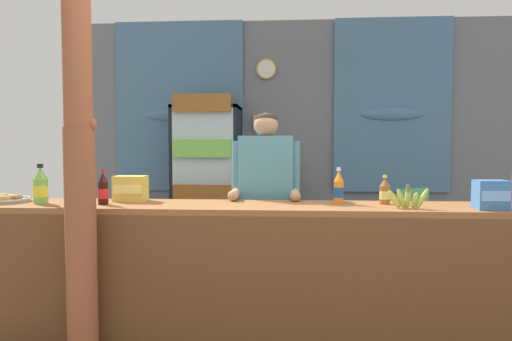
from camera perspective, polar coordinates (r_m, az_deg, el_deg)
ground_plane at (r=4.13m, az=3.38°, el=-15.43°), size 8.15×8.15×0.00m
back_wall_curtained at (r=5.84m, az=3.48°, el=4.93°), size 5.67×0.22×2.90m
stall_counter at (r=3.07m, az=0.91°, el=-10.89°), size 4.10×0.55×0.91m
timber_post at (r=2.97m, az=-21.47°, el=3.98°), size 0.21×0.19×2.86m
drink_fridge at (r=5.45m, az=-6.21°, el=0.33°), size 0.78×0.70×1.90m
bottle_shelf_rack at (r=5.54m, az=1.93°, el=-4.35°), size 0.48×0.28×1.13m
plastic_lawn_chair at (r=5.24m, az=18.19°, el=-6.03°), size 0.60×0.60×0.86m
shopkeeper at (r=3.56m, az=1.24°, el=-2.09°), size 0.54×0.42×1.57m
soda_bottle_lime_soda at (r=3.50m, az=-25.55°, el=-1.88°), size 0.10×0.10×0.28m
soda_bottle_orange_soda at (r=3.22m, az=10.39°, el=-2.22°), size 0.07×0.07×0.25m
soda_bottle_iced_tea at (r=3.27m, az=15.96°, el=-2.60°), size 0.07×0.07×0.20m
soda_bottle_cola at (r=3.29m, az=-18.75°, el=-2.29°), size 0.07×0.07×0.25m
snack_box_biscuit at (r=3.25m, az=27.55°, el=-2.75°), size 0.19×0.14×0.19m
snack_box_instant_noodle at (r=3.45m, az=-15.56°, el=-2.20°), size 0.23×0.15×0.18m
pastry_tray at (r=3.74m, az=-29.31°, el=-3.18°), size 0.37×0.37×0.06m
banana_bunch at (r=3.09m, az=18.53°, el=-3.40°), size 0.28×0.06×0.16m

